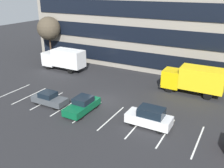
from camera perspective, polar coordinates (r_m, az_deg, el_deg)
The scene contains 8 objects.
ground_plane at distance 28.79m, azimuth -2.12°, elevation -3.86°, with size 120.00×120.00×0.00m, color #262628.
lot_markings at distance 26.53m, azimuth -5.47°, elevation -6.27°, with size 22.54×5.40×0.01m.
box_truck_yellow_all at distance 31.58m, azimuth 18.13°, elevation 1.11°, with size 7.30×2.42×3.38m.
box_truck_white at distance 39.53m, azimuth -10.90°, elevation 5.72°, with size 7.13×2.36×3.31m.
sedan_forest at distance 26.28m, azimuth -6.76°, elevation -4.78°, with size 1.85×4.43×1.59m.
suv_white at distance 23.70m, azimuth 8.53°, elevation -7.49°, with size 4.23×1.79×1.91m.
sedan_charcoal at distance 28.53m, azimuth -14.07°, elevation -3.27°, with size 4.03×1.69×1.44m.
bare_tree at distance 45.34m, azimuth -14.17°, elevation 12.14°, with size 4.00×4.00×7.49m.
Camera 1 is at (13.48, -22.28, 12.27)m, focal length 40.21 mm.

